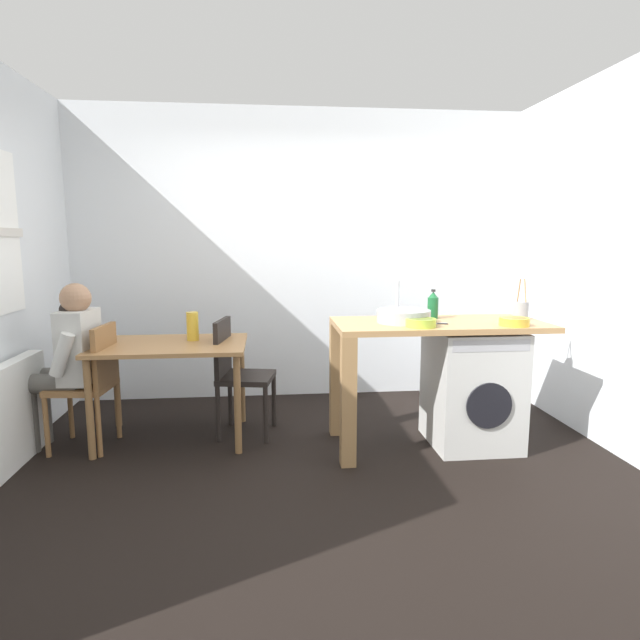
% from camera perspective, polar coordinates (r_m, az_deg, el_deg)
% --- Properties ---
extents(ground_plane, '(5.46, 5.46, 0.00)m').
position_cam_1_polar(ground_plane, '(3.59, -0.12, -15.90)').
color(ground_plane, black).
extents(wall_back, '(4.60, 0.10, 2.70)m').
position_cam_1_polar(wall_back, '(5.01, -2.15, 7.02)').
color(wall_back, silver).
rests_on(wall_back, ground_plane).
extents(wall_counter_side, '(0.10, 3.80, 2.70)m').
position_cam_1_polar(wall_counter_side, '(4.09, 31.56, 5.38)').
color(wall_counter_side, silver).
rests_on(wall_counter_side, ground_plane).
extents(radiator, '(0.10, 0.80, 0.70)m').
position_cam_1_polar(radiator, '(4.10, -30.37, -8.77)').
color(radiator, white).
rests_on(radiator, ground_plane).
extents(dining_table, '(1.10, 0.76, 0.74)m').
position_cam_1_polar(dining_table, '(4.05, -15.93, -3.79)').
color(dining_table, '#9E7042').
rests_on(dining_table, ground_plane).
extents(chair_person_seat, '(0.44, 0.44, 0.90)m').
position_cam_1_polar(chair_person_seat, '(4.11, -23.66, -5.95)').
color(chair_person_seat, olive).
rests_on(chair_person_seat, ground_plane).
extents(chair_opposite, '(0.47, 0.47, 0.90)m').
position_cam_1_polar(chair_opposite, '(4.09, -9.07, -5.40)').
color(chair_opposite, black).
rests_on(chair_opposite, ground_plane).
extents(seated_person, '(0.52, 0.53, 1.20)m').
position_cam_1_polar(seated_person, '(4.14, -25.85, -3.67)').
color(seated_person, '#595651').
rests_on(seated_person, ground_plane).
extents(kitchen_counter, '(1.50, 0.68, 0.92)m').
position_cam_1_polar(kitchen_counter, '(3.79, 9.79, -2.61)').
color(kitchen_counter, tan).
rests_on(kitchen_counter, ground_plane).
extents(washing_machine, '(0.60, 0.61, 0.86)m').
position_cam_1_polar(washing_machine, '(4.02, 16.24, -7.05)').
color(washing_machine, silver).
rests_on(washing_machine, ground_plane).
extents(sink_basin, '(0.38, 0.38, 0.09)m').
position_cam_1_polar(sink_basin, '(3.74, 9.11, 0.43)').
color(sink_basin, '#9EA0A5').
rests_on(sink_basin, kitchen_counter).
extents(tap, '(0.02, 0.02, 0.28)m').
position_cam_1_polar(tap, '(3.90, 8.46, 2.19)').
color(tap, '#B2B2B7').
rests_on(tap, kitchen_counter).
extents(bottle_tall_green, '(0.08, 0.08, 0.22)m').
position_cam_1_polar(bottle_tall_green, '(3.96, 12.22, 1.57)').
color(bottle_tall_green, '#19592D').
rests_on(bottle_tall_green, kitchen_counter).
extents(mixing_bowl, '(0.20, 0.20, 0.06)m').
position_cam_1_polar(mixing_bowl, '(3.57, 10.94, -0.23)').
color(mixing_bowl, '#A8C63D').
rests_on(mixing_bowl, kitchen_counter).
extents(utensil_crock, '(0.11, 0.11, 0.30)m').
position_cam_1_polar(utensil_crock, '(4.10, 21.06, 1.03)').
color(utensil_crock, gray).
rests_on(utensil_crock, kitchen_counter).
extents(colander, '(0.20, 0.20, 0.06)m').
position_cam_1_polar(colander, '(3.79, 20.44, -0.12)').
color(colander, gold).
rests_on(colander, kitchen_counter).
extents(vase, '(0.09, 0.09, 0.22)m').
position_cam_1_polar(vase, '(4.09, -13.74, -0.66)').
color(vase, gold).
rests_on(vase, dining_table).
extents(scissors, '(0.15, 0.06, 0.01)m').
position_cam_1_polar(scissors, '(3.71, 12.66, -0.37)').
color(scissors, '#B2B2B7').
rests_on(scissors, kitchen_counter).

